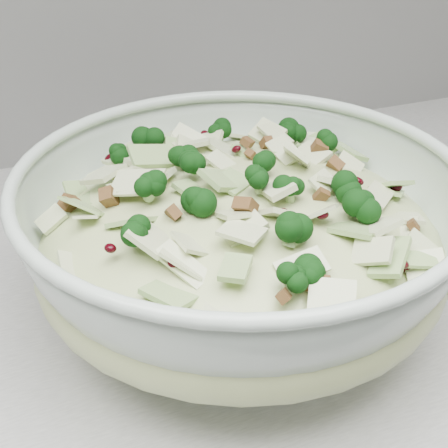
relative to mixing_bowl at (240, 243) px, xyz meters
The scene contains 2 objects.
mixing_bowl is the anchor object (origin of this frame).
salad 0.02m from the mixing_bowl, 90.00° to the right, with size 0.41×0.41×0.14m.
Camera 1 is at (-0.40, 1.21, 1.25)m, focal length 50.00 mm.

